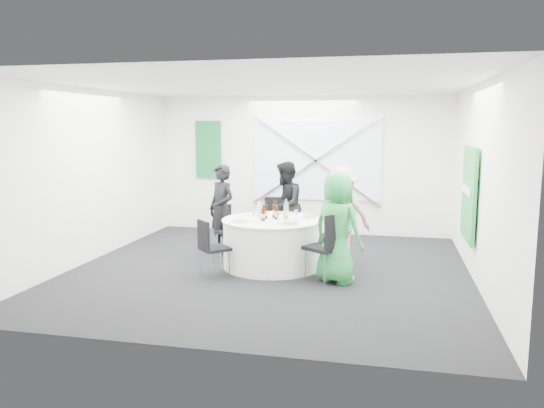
% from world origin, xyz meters
% --- Properties ---
extents(floor, '(6.00, 6.00, 0.00)m').
position_xyz_m(floor, '(0.00, 0.00, 0.00)').
color(floor, black).
rests_on(floor, ground).
extents(ceiling, '(6.00, 6.00, 0.00)m').
position_xyz_m(ceiling, '(0.00, 0.00, 2.80)').
color(ceiling, silver).
rests_on(ceiling, wall_back).
extents(wall_back, '(6.00, 0.00, 6.00)m').
position_xyz_m(wall_back, '(0.00, 3.00, 1.40)').
color(wall_back, white).
rests_on(wall_back, floor).
extents(wall_front, '(6.00, 0.00, 6.00)m').
position_xyz_m(wall_front, '(0.00, -3.00, 1.40)').
color(wall_front, white).
rests_on(wall_front, floor).
extents(wall_left, '(0.00, 6.00, 6.00)m').
position_xyz_m(wall_left, '(-3.00, 0.00, 1.40)').
color(wall_left, white).
rests_on(wall_left, floor).
extents(wall_right, '(0.00, 6.00, 6.00)m').
position_xyz_m(wall_right, '(3.00, 0.00, 1.40)').
color(wall_right, white).
rests_on(wall_right, floor).
extents(window_panel, '(2.60, 0.03, 1.60)m').
position_xyz_m(window_panel, '(0.30, 2.96, 1.50)').
color(window_panel, silver).
rests_on(window_panel, wall_back).
extents(window_brace_a, '(2.63, 0.05, 1.84)m').
position_xyz_m(window_brace_a, '(0.30, 2.92, 1.50)').
color(window_brace_a, silver).
rests_on(window_brace_a, window_panel).
extents(window_brace_b, '(2.63, 0.05, 1.84)m').
position_xyz_m(window_brace_b, '(0.30, 2.92, 1.50)').
color(window_brace_b, silver).
rests_on(window_brace_b, window_panel).
extents(green_banner, '(0.55, 0.04, 1.20)m').
position_xyz_m(green_banner, '(-2.00, 2.95, 1.70)').
color(green_banner, '#146635').
rests_on(green_banner, wall_back).
extents(green_sign, '(0.05, 1.20, 1.40)m').
position_xyz_m(green_sign, '(2.94, 0.60, 1.20)').
color(green_sign, '#1A9232').
rests_on(green_sign, wall_right).
extents(banquet_table, '(1.56, 1.56, 0.76)m').
position_xyz_m(banquet_table, '(0.00, 0.20, 0.38)').
color(banquet_table, white).
rests_on(banquet_table, floor).
extents(chair_back, '(0.49, 0.50, 0.93)m').
position_xyz_m(chair_back, '(-0.21, 1.42, 0.54)').
color(chair_back, black).
rests_on(chair_back, floor).
extents(chair_back_left, '(0.54, 0.54, 0.86)m').
position_xyz_m(chair_back_left, '(-0.91, 0.75, 0.50)').
color(chair_back_left, black).
rests_on(chair_back_left, floor).
extents(chair_back_right, '(0.54, 0.54, 0.88)m').
position_xyz_m(chair_back_right, '(0.94, 0.69, 0.51)').
color(chair_back_right, black).
rests_on(chair_back_right, floor).
extents(chair_front_right, '(0.63, 0.63, 1.00)m').
position_xyz_m(chair_front_right, '(0.96, -0.45, 0.59)').
color(chair_front_right, black).
rests_on(chair_front_right, floor).
extents(chair_front_left, '(0.54, 0.54, 0.85)m').
position_xyz_m(chair_front_left, '(-0.76, -0.54, 0.49)').
color(chair_front_left, black).
rests_on(chair_front_left, floor).
extents(person_man_back_left, '(0.67, 0.62, 1.55)m').
position_xyz_m(person_man_back_left, '(-1.04, 0.88, 0.77)').
color(person_man_back_left, black).
rests_on(person_man_back_left, floor).
extents(person_man_back, '(0.45, 0.78, 1.57)m').
position_xyz_m(person_man_back, '(-0.05, 1.48, 0.79)').
color(person_man_back, black).
rests_on(person_man_back, floor).
extents(person_woman_pink, '(1.11, 0.84, 1.57)m').
position_xyz_m(person_woman_pink, '(1.03, 0.66, 0.78)').
color(person_woman_pink, pink).
rests_on(person_woman_pink, floor).
extents(person_woman_green, '(0.91, 0.81, 1.57)m').
position_xyz_m(person_woman_green, '(1.07, -0.40, 0.78)').
color(person_woman_green, green).
rests_on(person_woman_green, floor).
extents(plate_back, '(0.28, 0.28, 0.01)m').
position_xyz_m(plate_back, '(0.09, 0.78, 0.77)').
color(plate_back, silver).
rests_on(plate_back, banquet_table).
extents(plate_back_left, '(0.25, 0.25, 0.01)m').
position_xyz_m(plate_back_left, '(-0.41, 0.47, 0.77)').
color(plate_back_left, silver).
rests_on(plate_back_left, banquet_table).
extents(plate_back_right, '(0.27, 0.27, 0.04)m').
position_xyz_m(plate_back_right, '(0.54, 0.48, 0.78)').
color(plate_back_right, silver).
rests_on(plate_back_right, banquet_table).
extents(plate_front_right, '(0.28, 0.28, 0.04)m').
position_xyz_m(plate_front_right, '(0.36, -0.18, 0.78)').
color(plate_front_right, silver).
rests_on(plate_front_right, banquet_table).
extents(plate_front_left, '(0.30, 0.30, 0.01)m').
position_xyz_m(plate_front_left, '(-0.43, -0.11, 0.77)').
color(plate_front_left, silver).
rests_on(plate_front_left, banquet_table).
extents(napkin, '(0.19, 0.16, 0.05)m').
position_xyz_m(napkin, '(-0.41, -0.17, 0.80)').
color(napkin, white).
rests_on(napkin, plate_front_left).
extents(beer_bottle_a, '(0.06, 0.06, 0.28)m').
position_xyz_m(beer_bottle_a, '(-0.10, 0.22, 0.87)').
color(beer_bottle_a, '#3C190A').
rests_on(beer_bottle_a, banquet_table).
extents(beer_bottle_b, '(0.06, 0.06, 0.27)m').
position_xyz_m(beer_bottle_b, '(0.00, 0.34, 0.86)').
color(beer_bottle_b, '#3C190A').
rests_on(beer_bottle_b, banquet_table).
extents(beer_bottle_c, '(0.06, 0.06, 0.28)m').
position_xyz_m(beer_bottle_c, '(0.07, 0.19, 0.87)').
color(beer_bottle_c, '#3C190A').
rests_on(beer_bottle_c, banquet_table).
extents(beer_bottle_d, '(0.06, 0.06, 0.25)m').
position_xyz_m(beer_bottle_d, '(-0.10, 0.03, 0.86)').
color(beer_bottle_d, '#3C190A').
rests_on(beer_bottle_d, banquet_table).
extents(green_water_bottle, '(0.08, 0.08, 0.31)m').
position_xyz_m(green_water_bottle, '(0.21, 0.27, 0.88)').
color(green_water_bottle, '#3FA355').
rests_on(green_water_bottle, banquet_table).
extents(clear_water_bottle, '(0.08, 0.08, 0.27)m').
position_xyz_m(clear_water_bottle, '(-0.20, 0.21, 0.86)').
color(clear_water_bottle, silver).
rests_on(clear_water_bottle, banquet_table).
extents(wine_glass_a, '(0.07, 0.07, 0.17)m').
position_xyz_m(wine_glass_a, '(0.39, 0.14, 0.88)').
color(wine_glass_a, white).
rests_on(wine_glass_a, banquet_table).
extents(wine_glass_b, '(0.07, 0.07, 0.17)m').
position_xyz_m(wine_glass_b, '(-0.22, -0.10, 0.88)').
color(wine_glass_b, white).
rests_on(wine_glass_b, banquet_table).
extents(wine_glass_c, '(0.07, 0.07, 0.17)m').
position_xyz_m(wine_glass_c, '(0.15, 0.51, 0.88)').
color(wine_glass_c, white).
rests_on(wine_glass_c, banquet_table).
extents(wine_glass_d, '(0.07, 0.07, 0.17)m').
position_xyz_m(wine_glass_d, '(0.16, -0.14, 0.88)').
color(wine_glass_d, white).
rests_on(wine_glass_d, banquet_table).
extents(fork_a, '(0.09, 0.14, 0.01)m').
position_xyz_m(fork_a, '(-0.39, 0.62, 0.76)').
color(fork_a, silver).
rests_on(fork_a, banquet_table).
extents(knife_a, '(0.07, 0.14, 0.01)m').
position_xyz_m(knife_a, '(-0.57, 0.27, 0.76)').
color(knife_a, silver).
rests_on(knife_a, banquet_table).
extents(fork_b, '(0.09, 0.14, 0.01)m').
position_xyz_m(fork_b, '(0.56, 0.33, 0.76)').
color(fork_b, silver).
rests_on(fork_b, banquet_table).
extents(knife_b, '(0.10, 0.13, 0.01)m').
position_xyz_m(knife_b, '(0.35, 0.66, 0.76)').
color(knife_b, silver).
rests_on(knife_b, banquet_table).
extents(fork_c, '(0.10, 0.13, 0.01)m').
position_xyz_m(fork_c, '(-0.54, -0.01, 0.76)').
color(fork_c, silver).
rests_on(fork_c, banquet_table).
extents(knife_c, '(0.11, 0.12, 0.01)m').
position_xyz_m(knife_c, '(-0.31, -0.29, 0.76)').
color(knife_c, silver).
rests_on(knife_c, banquet_table).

